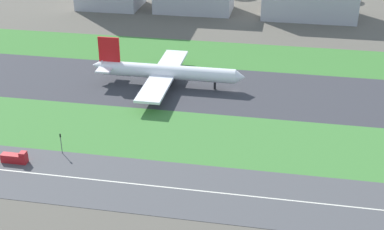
% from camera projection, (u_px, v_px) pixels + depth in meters
% --- Properties ---
extents(ground_plane, '(800.00, 800.00, 0.00)m').
position_uv_depth(ground_plane, '(235.00, 91.00, 221.56)').
color(ground_plane, '#5B564C').
extents(runway, '(280.00, 46.00, 0.10)m').
position_uv_depth(runway, '(235.00, 91.00, 221.54)').
color(runway, '#38383D').
rests_on(runway, ground_plane).
extents(grass_median_north, '(280.00, 36.00, 0.10)m').
position_uv_depth(grass_median_north, '(244.00, 56.00, 257.52)').
color(grass_median_north, '#3D7A33').
rests_on(grass_median_north, ground_plane).
extents(grass_median_south, '(280.00, 36.00, 0.10)m').
position_uv_depth(grass_median_south, '(222.00, 139.00, 185.56)').
color(grass_median_south, '#427F38').
rests_on(grass_median_south, ground_plane).
extents(highway, '(280.00, 28.00, 0.10)m').
position_uv_depth(highway, '(207.00, 192.00, 157.47)').
color(highway, '#4C4C4F').
rests_on(highway, ground_plane).
extents(highway_centerline, '(266.00, 0.50, 0.01)m').
position_uv_depth(highway_centerline, '(207.00, 192.00, 157.45)').
color(highway_centerline, silver).
rests_on(highway_centerline, highway).
extents(airliner, '(65.00, 56.00, 19.70)m').
position_uv_depth(airliner, '(164.00, 72.00, 223.53)').
color(airliner, white).
rests_on(airliner, runway).
extents(truck_0, '(8.40, 2.50, 4.00)m').
position_uv_depth(truck_0, '(15.00, 158.00, 171.23)').
color(truck_0, '#B2191E').
rests_on(truck_0, highway).
extents(traffic_light, '(0.36, 0.50, 7.20)m').
position_uv_depth(traffic_light, '(61.00, 142.00, 175.06)').
color(traffic_light, '#4C4C51').
rests_on(traffic_light, highway).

